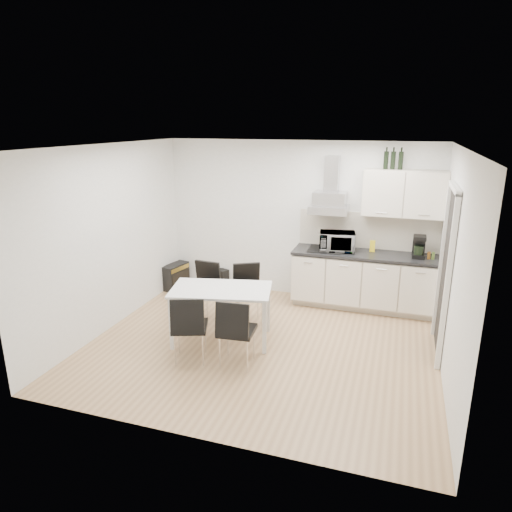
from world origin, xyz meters
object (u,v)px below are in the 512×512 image
at_px(floor_speaker, 222,278).
at_px(guitar_amp, 176,276).
at_px(chair_far_left, 202,293).
at_px(dining_table, 221,295).
at_px(chair_near_right, 237,331).
at_px(chair_far_right, 249,295).
at_px(kitchenette, 367,258).
at_px(chair_near_left, 190,327).

bearing_deg(floor_speaker, guitar_amp, -138.00).
height_order(chair_far_left, floor_speaker, chair_far_left).
height_order(dining_table, floor_speaker, dining_table).
bearing_deg(chair_near_right, chair_far_right, 97.18).
relative_size(chair_far_left, chair_far_right, 1.00).
relative_size(kitchenette, chair_near_left, 2.86).
bearing_deg(dining_table, chair_near_right, -64.66).
xyz_separation_m(kitchenette, chair_far_right, (-1.58, -1.14, -0.39)).
bearing_deg(chair_far_right, floor_speaker, -82.30).
xyz_separation_m(kitchenette, chair_far_left, (-2.27, -1.26, -0.39)).
relative_size(dining_table, guitar_amp, 2.56).
bearing_deg(chair_far_left, chair_near_left, 111.74).
relative_size(chair_near_left, guitar_amp, 1.56).
distance_m(kitchenette, floor_speaker, 2.62).
height_order(kitchenette, chair_far_right, kitchenette).
distance_m(dining_table, chair_near_right, 0.72).
bearing_deg(chair_near_left, floor_speaker, 84.08).
xyz_separation_m(chair_near_right, floor_speaker, (-1.20, 2.48, -0.28)).
distance_m(chair_far_right, chair_near_left, 1.29).
relative_size(kitchenette, guitar_amp, 4.47).
distance_m(chair_near_right, guitar_amp, 2.96).
height_order(chair_far_right, guitar_amp, chair_far_right).
bearing_deg(guitar_amp, dining_table, -34.43).
relative_size(chair_near_right, guitar_amp, 1.56).
bearing_deg(kitchenette, chair_near_right, -119.90).
bearing_deg(chair_near_right, dining_table, 122.86).
distance_m(kitchenette, chair_far_right, 1.99).
distance_m(chair_far_left, chair_near_right, 1.41).
xyz_separation_m(dining_table, guitar_amp, (-1.56, 1.64, -0.44)).
bearing_deg(kitchenette, guitar_amp, -177.82).
bearing_deg(chair_far_right, kitchenette, -172.45).
xyz_separation_m(guitar_amp, floor_speaker, (0.78, 0.29, -0.06)).
distance_m(chair_far_left, floor_speaker, 1.48).
bearing_deg(kitchenette, dining_table, -134.73).
distance_m(chair_far_right, guitar_amp, 2.02).
bearing_deg(chair_far_left, kitchenette, -145.99).
xyz_separation_m(chair_near_left, floor_speaker, (-0.61, 2.55, -0.28)).
height_order(dining_table, chair_near_right, chair_near_right).
relative_size(kitchenette, chair_far_left, 2.86).
bearing_deg(chair_far_right, chair_near_left, 46.24).
distance_m(kitchenette, chair_near_right, 2.70).
bearing_deg(dining_table, chair_far_right, 62.28).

